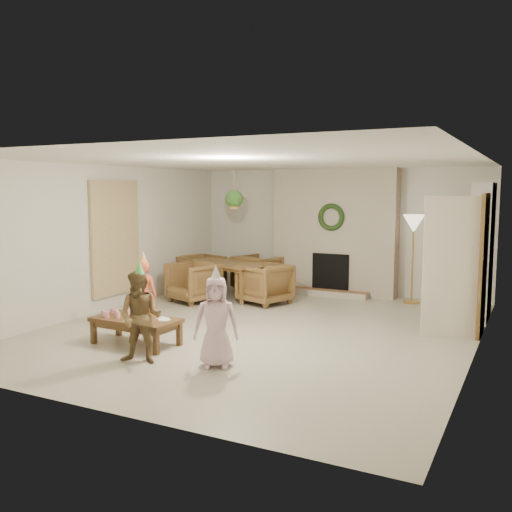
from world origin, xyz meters
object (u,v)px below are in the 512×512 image
Objects in this scene: dining_chair_far at (258,273)px; coffee_table_top at (136,320)px; dining_chair_left at (200,273)px; child_plaid at (141,317)px; child_pink at (216,322)px; child_red at (144,296)px; dining_chair_right at (265,284)px; dining_table at (227,279)px; dining_chair_near at (193,282)px.

coffee_table_top is (0.36, -4.38, -0.03)m from dining_chair_far.
child_plaid reaches higher than dining_chair_left.
child_pink is (1.46, -0.32, 0.20)m from coffee_table_top.
child_pink is (1.80, -0.95, 0.01)m from child_red.
dining_chair_far is at bearing 85.78° from child_plaid.
dining_chair_right is at bearing 81.55° from child_pink.
child_plaid is at bearing -44.62° from coffee_table_top.
dining_chair_left reaches higher than dining_table.
dining_chair_left is 0.73× the size of child_plaid.
child_red reaches higher than dining_chair_far.
dining_chair_left is 0.68× the size of coffee_table_top.
dining_chair_right is (0.99, -0.34, 0.04)m from dining_table.
dining_chair_right reaches higher than coffee_table_top.
dining_chair_far is 0.68× the size of coffee_table_top.
dining_chair_far reaches higher than coffee_table_top.
child_pink reaches higher than dining_table.
dining_table is 4.37m from child_plaid.
child_red reaches higher than dining_chair_right.
dining_table is at bearing 102.26° from coffee_table_top.
dining_chair_near reaches higher than coffee_table_top.
child_red is (0.56, -2.17, 0.16)m from dining_chair_near.
dining_chair_right is at bearing 0.00° from dining_table.
dining_chair_right is 0.75× the size of child_pink.
child_pink is (2.09, -3.91, 0.21)m from dining_table.
coffee_table_top is at bearing -140.72° from dining_chair_left.
coffee_table_top is 1.10× the size of child_pink.
dining_chair_right is 3.74m from child_pink.
child_plaid is (2.00, -4.46, 0.19)m from dining_chair_left.
child_plaid is at bearing 22.08° from dining_chair_right.
coffee_table_top is 1.13× the size of child_red.
child_red is at bearing -56.47° from dining_chair_near.
dining_chair_far is at bearing 85.57° from child_pink.
dining_chair_near is 1.00× the size of dining_chair_right.
dining_chair_near is 1.00× the size of dining_chair_left.
child_red reaches higher than coffee_table_top.
dining_table is 1.70× the size of child_plaid.
dining_chair_far is 0.73× the size of child_plaid.
dining_chair_left is 4.12m from coffee_table_top.
coffee_table_top is at bearing 118.38° from child_plaid.
dining_chair_near is at bearing 101.62° from child_pink.
child_plaid is (0.21, -3.85, 0.19)m from dining_chair_right.
child_plaid reaches higher than child_red.
dining_table is 1.60× the size of coffee_table_top.
child_red is 0.94× the size of child_plaid.
dining_chair_right is at bearing 85.95° from coffee_table_top.
child_plaid is at bearing -136.95° from dining_chair_left.
dining_chair_right is at bearing -90.00° from dining_chair_left.
dining_chair_near is 0.68× the size of coffee_table_top.
dining_chair_far is (0.55, 1.59, 0.00)m from dining_chair_near.
dining_chair_left is at bearing 112.53° from coffee_table_top.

